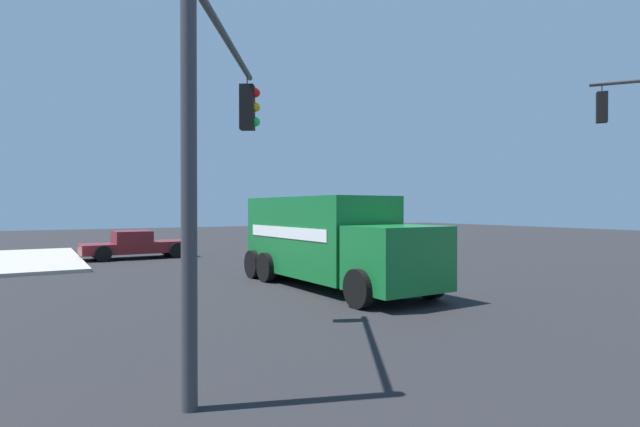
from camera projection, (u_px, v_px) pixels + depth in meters
ground_plane at (340, 282)px, 16.72m from camera, size 100.00×100.00×0.00m
delivery_truck at (329, 240)px, 15.64m from camera, size 7.92×2.97×2.88m
traffic_light_secondary at (218, 129)px, 7.65m from camera, size 4.19×2.66×5.65m
pickup_maroon at (136, 244)px, 24.54m from camera, size 2.33×5.24×1.38m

